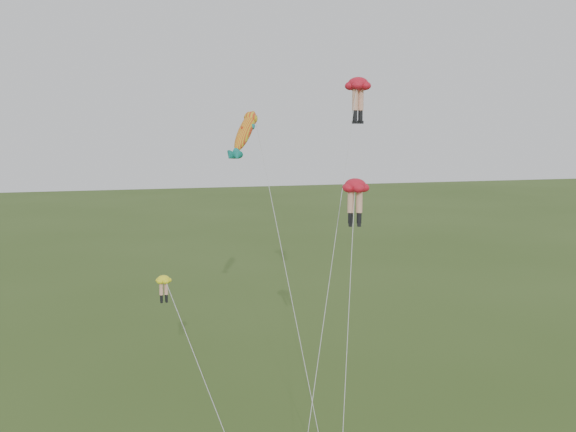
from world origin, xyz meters
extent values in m
ellipsoid|color=red|center=(6.54, 10.26, 18.92)|extent=(2.24, 2.24, 0.83)
cylinder|color=#F7AE92|center=(6.31, 10.14, 17.93)|extent=(0.37, 0.37, 1.27)
cylinder|color=black|center=(6.31, 10.14, 16.98)|extent=(0.29, 0.29, 0.64)
cube|color=black|center=(6.31, 10.14, 16.57)|extent=(0.35, 0.42, 0.19)
cylinder|color=#F7AE92|center=(6.77, 10.37, 17.93)|extent=(0.37, 0.37, 1.27)
cylinder|color=black|center=(6.77, 10.37, 16.98)|extent=(0.29, 0.29, 0.64)
cube|color=black|center=(6.77, 10.37, 16.57)|extent=(0.35, 0.42, 0.19)
cylinder|color=silver|center=(2.83, 4.11, 9.77)|extent=(7.46, 12.32, 19.12)
ellipsoid|color=red|center=(3.16, 2.00, 13.41)|extent=(1.74, 1.74, 0.69)
cylinder|color=#F7AE92|center=(2.96, 2.07, 12.59)|extent=(0.31, 0.31, 1.06)
cylinder|color=black|center=(2.96, 2.07, 11.80)|extent=(0.24, 0.24, 0.53)
cube|color=black|center=(2.96, 2.07, 11.45)|extent=(0.26, 0.35, 0.15)
cylinder|color=#F7AE92|center=(3.36, 1.94, 12.59)|extent=(0.31, 0.31, 1.06)
cylinder|color=black|center=(3.36, 1.94, 11.80)|extent=(0.24, 0.24, 0.53)
cube|color=black|center=(3.36, 1.94, 11.45)|extent=(0.26, 0.35, 0.15)
cylinder|color=silver|center=(1.90, -0.50, 6.99)|extent=(2.56, 5.05, 13.54)
ellipsoid|color=#FFF820|center=(-5.92, 5.87, 8.40)|extent=(0.94, 0.94, 0.43)
cylinder|color=#F7AE92|center=(-6.05, 5.86, 7.90)|extent=(0.19, 0.19, 0.65)
cylinder|color=black|center=(-6.05, 5.86, 7.41)|extent=(0.15, 0.15, 0.32)
cube|color=black|center=(-6.05, 5.86, 7.20)|extent=(0.13, 0.20, 0.09)
cylinder|color=#F7AE92|center=(-5.79, 5.88, 7.90)|extent=(0.19, 0.19, 0.65)
cylinder|color=black|center=(-5.79, 5.88, 7.41)|extent=(0.15, 0.15, 0.32)
cube|color=black|center=(-5.79, 5.88, 7.20)|extent=(0.13, 0.20, 0.09)
cylinder|color=silver|center=(-4.48, 1.95, 4.41)|extent=(2.91, 7.87, 8.41)
ellipsoid|color=yellow|center=(-0.42, 11.04, 16.05)|extent=(2.60, 2.94, 3.00)
sphere|color=yellow|center=(-0.42, 11.04, 16.05)|extent=(1.50, 1.56, 1.27)
cone|color=#13807A|center=(-0.42, 11.04, 16.05)|extent=(1.30, 1.37, 1.20)
cone|color=#13807A|center=(-0.42, 11.04, 16.05)|extent=(1.30, 1.37, 1.20)
cone|color=#13807A|center=(-0.42, 11.04, 16.05)|extent=(0.73, 0.77, 0.67)
cone|color=#13807A|center=(-0.42, 11.04, 16.05)|extent=(0.73, 0.77, 0.67)
cone|color=red|center=(-0.42, 11.04, 16.05)|extent=(0.76, 0.79, 0.67)
cylinder|color=silver|center=(0.09, 4.64, 8.13)|extent=(1.05, 12.82, 15.85)
camera|label=1|loc=(-8.48, -27.25, 16.14)|focal=40.00mm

